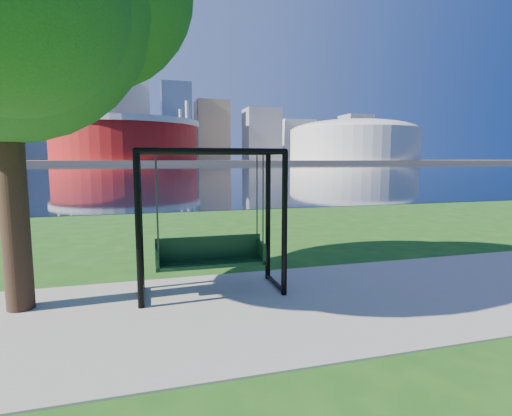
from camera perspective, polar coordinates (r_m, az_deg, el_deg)
name	(u,v)px	position (r m, az deg, el deg)	size (l,w,h in m)	color
ground	(250,298)	(7.19, -0.92, -12.76)	(900.00, 900.00, 0.00)	#1E5114
path	(258,307)	(6.73, 0.22, -14.02)	(120.00, 4.00, 0.03)	#9E937F
river	(149,169)	(108.58, -15.08, 5.42)	(900.00, 180.00, 0.02)	black
far_bank	(144,161)	(312.55, -15.72, 6.41)	(900.00, 228.00, 2.00)	#937F60
stadium	(126,139)	(241.97, -18.13, 9.39)	(83.00, 83.00, 32.00)	maroon
arena	(353,139)	(277.89, 13.75, 9.51)	(84.00, 84.00, 26.56)	beige
skyline	(137,116)	(327.66, -16.70, 12.51)	(392.00, 66.00, 96.50)	gray
swing	(210,225)	(7.22, -6.56, -2.36)	(2.57, 1.14, 2.61)	black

